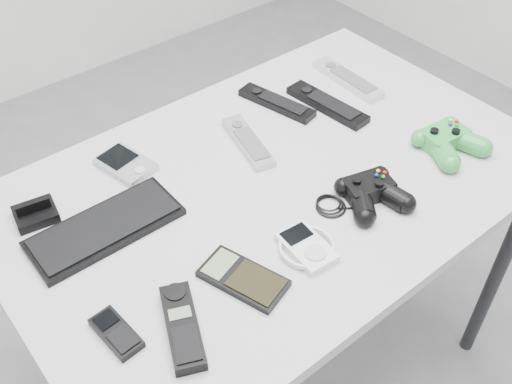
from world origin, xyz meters
TOP-DOWN VIEW (x-y plane):
  - floor at (0.00, 0.00)m, footprint 3.50×3.50m
  - desk at (-0.00, 0.01)m, footprint 1.08×0.70m
  - pda_keyboard at (-0.33, 0.10)m, footprint 0.28×0.12m
  - dock_bracket at (-0.42, 0.21)m, footprint 0.08×0.08m
  - pda at (-0.22, 0.23)m, footprint 0.10×0.13m
  - remote_silver_a at (0.02, 0.13)m, footprint 0.08×0.18m
  - remote_black_a at (0.16, 0.20)m, footprint 0.09×0.19m
  - remote_black_b at (0.24, 0.12)m, footprint 0.07×0.21m
  - remote_silver_b at (0.35, 0.17)m, footprint 0.05×0.20m
  - mobile_phone at (-0.43, -0.11)m, footprint 0.05×0.10m
  - cordless_handset at (-0.34, -0.16)m, footprint 0.11×0.16m
  - calculator at (-0.21, -0.15)m, footprint 0.11×0.16m
  - mp3_player at (-0.08, -0.16)m, footprint 0.11×0.11m
  - controller_black at (0.10, -0.14)m, footprint 0.25×0.19m
  - controller_green at (0.34, -0.14)m, footprint 0.15×0.16m

SIDE VIEW (x-z plane):
  - floor at x=0.00m, z-range 0.00..0.00m
  - desk at x=0.00m, z-range 0.30..1.03m
  - calculator at x=-0.21m, z-range 0.73..0.74m
  - mobile_phone at x=-0.43m, z-range 0.73..0.74m
  - pda_keyboard at x=-0.33m, z-range 0.73..0.74m
  - pda at x=-0.22m, z-range 0.73..0.74m
  - mp3_player at x=-0.08m, z-range 0.73..0.74m
  - remote_black_a at x=0.16m, z-range 0.73..0.74m
  - remote_silver_a at x=0.02m, z-range 0.73..0.74m
  - remote_black_b at x=0.24m, z-range 0.73..0.75m
  - remote_silver_b at x=0.35m, z-range 0.73..0.75m
  - cordless_handset at x=-0.34m, z-range 0.73..0.75m
  - dock_bracket at x=-0.42m, z-range 0.73..0.77m
  - controller_black at x=0.10m, z-range 0.73..0.77m
  - controller_green at x=0.34m, z-range 0.73..0.77m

